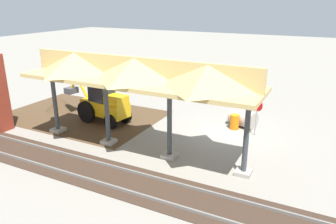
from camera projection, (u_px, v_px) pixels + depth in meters
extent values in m
plane|color=gray|center=(230.00, 132.00, 19.54)|extent=(120.00, 120.00, 0.00)
cube|color=#4C3823|center=(82.00, 115.00, 22.36)|extent=(10.43, 7.00, 0.01)
cube|color=#9E998E|center=(243.00, 172.00, 14.76)|extent=(0.70, 0.70, 0.20)
cylinder|color=#383D42|center=(246.00, 138.00, 14.21)|extent=(0.24, 0.24, 3.60)
cube|color=#9E998E|center=(169.00, 155.00, 16.37)|extent=(0.70, 0.70, 0.20)
cylinder|color=#383D42|center=(170.00, 124.00, 15.82)|extent=(0.24, 0.24, 3.60)
cube|color=#9E998E|center=(109.00, 142.00, 17.98)|extent=(0.70, 0.70, 0.20)
cylinder|color=#383D42|center=(107.00, 112.00, 17.43)|extent=(0.24, 0.24, 3.60)
cube|color=#9E998E|center=(58.00, 130.00, 19.59)|extent=(0.70, 0.70, 0.20)
cylinder|color=#383D42|center=(55.00, 103.00, 19.03)|extent=(0.24, 0.24, 3.60)
cube|color=tan|center=(136.00, 81.00, 16.01)|extent=(12.41, 3.20, 0.20)
cube|color=tan|center=(135.00, 68.00, 15.80)|extent=(12.41, 0.20, 1.10)
pyramid|color=tan|center=(208.00, 76.00, 14.19)|extent=(3.36, 3.20, 1.10)
pyramid|color=tan|center=(135.00, 68.00, 15.80)|extent=(3.36, 3.20, 1.10)
pyramid|color=tan|center=(76.00, 62.00, 17.40)|extent=(3.36, 3.20, 1.10)
cube|color=slate|center=(182.00, 185.00, 13.79)|extent=(60.00, 0.08, 0.15)
cube|color=slate|center=(166.00, 203.00, 12.58)|extent=(60.00, 0.08, 0.15)
cube|color=#38281E|center=(174.00, 195.00, 13.20)|extent=(60.00, 2.58, 0.03)
cylinder|color=gray|center=(256.00, 119.00, 18.75)|extent=(0.06, 0.06, 2.06)
cylinder|color=red|center=(257.00, 105.00, 18.48)|extent=(0.67, 0.40, 0.76)
cube|color=#EAB214|center=(105.00, 108.00, 20.87)|extent=(3.34, 1.71, 0.90)
cube|color=#1E262D|center=(102.00, 90.00, 20.60)|extent=(1.44, 1.33, 1.40)
cube|color=#EAB214|center=(116.00, 100.00, 20.09)|extent=(1.28, 1.23, 0.50)
cylinder|color=black|center=(103.00, 106.00, 22.03)|extent=(1.43, 0.48, 1.40)
cylinder|color=black|center=(87.00, 112.00, 20.91)|extent=(1.43, 0.48, 1.40)
cylinder|color=black|center=(125.00, 116.00, 20.96)|extent=(0.93, 0.41, 0.90)
cylinder|color=black|center=(111.00, 122.00, 19.95)|extent=(0.93, 0.41, 0.90)
cylinder|color=#EAB214|center=(82.00, 86.00, 21.62)|extent=(1.08, 0.32, 1.41)
cylinder|color=#EAB214|center=(74.00, 83.00, 22.00)|extent=(0.79, 0.26, 1.18)
cube|color=#47474C|center=(71.00, 90.00, 22.34)|extent=(0.70, 0.87, 0.40)
cone|color=#4C3823|center=(61.00, 110.00, 23.53)|extent=(4.12, 4.12, 1.82)
cylinder|color=#9E9384|center=(243.00, 118.00, 20.28)|extent=(1.84, 1.53, 1.06)
cylinder|color=black|center=(233.00, 115.00, 20.83)|extent=(0.25, 0.66, 0.69)
cylinder|color=orange|center=(235.00, 122.00, 19.89)|extent=(0.56, 0.56, 0.90)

